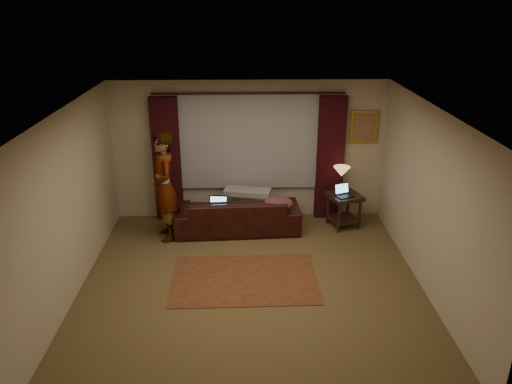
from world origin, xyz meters
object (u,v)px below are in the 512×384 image
(tiffany_lamp, at_px, (341,179))
(laptop_table, at_px, (345,191))
(laptop_sofa, at_px, (217,205))
(end_table, at_px, (344,210))
(person, at_px, (164,187))
(sofa, at_px, (237,207))

(tiffany_lamp, xyz_separation_m, laptop_table, (0.04, -0.23, -0.13))
(laptop_table, bearing_deg, laptop_sofa, 162.12)
(laptop_sofa, height_order, tiffany_lamp, tiffany_lamp)
(laptop_sofa, height_order, end_table, laptop_sofa)
(tiffany_lamp, bearing_deg, laptop_sofa, -169.40)
(tiffany_lamp, bearing_deg, person, -170.55)
(laptop_sofa, xyz_separation_m, tiffany_lamp, (2.24, 0.42, 0.30))
(end_table, xyz_separation_m, tiffany_lamp, (-0.05, 0.15, 0.55))
(laptop_sofa, distance_m, laptop_table, 2.29)
(laptop_sofa, bearing_deg, laptop_table, 12.15)
(tiffany_lamp, xyz_separation_m, person, (-3.12, -0.52, 0.09))
(laptop_table, distance_m, person, 3.18)
(sofa, distance_m, tiffany_lamp, 1.95)
(end_table, xyz_separation_m, laptop_table, (-0.02, -0.08, 0.42))
(sofa, bearing_deg, tiffany_lamp, -175.37)
(laptop_sofa, relative_size, end_table, 0.57)
(sofa, height_order, tiffany_lamp, tiffany_lamp)
(sofa, height_order, person, person)
(sofa, xyz_separation_m, person, (-1.23, -0.26, 0.50))
(laptop_table, bearing_deg, end_table, 55.45)
(laptop_sofa, xyz_separation_m, laptop_table, (2.27, 0.19, 0.17))
(sofa, relative_size, laptop_table, 6.81)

